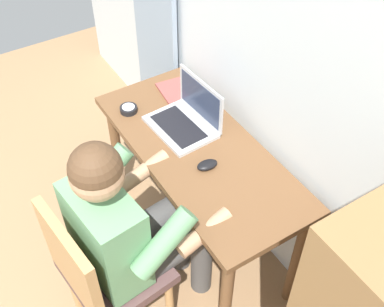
{
  "coord_description": "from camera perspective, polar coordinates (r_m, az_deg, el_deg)",
  "views": [
    {
      "loc": [
        1.04,
        0.98,
        2.33
      ],
      "look_at": [
        -0.23,
        1.76,
        0.84
      ],
      "focal_mm": 44.76,
      "sensor_mm": 36.0,
      "label": 1
    }
  ],
  "objects": [
    {
      "name": "wall_back",
      "position": [
        1.93,
        14.88,
        9.43
      ],
      "size": [
        4.8,
        0.05,
        2.5
      ],
      "primitive_type": "cube",
      "color": "silver",
      "rests_on": "ground_plane"
    },
    {
      "name": "desk",
      "position": [
        2.36,
        0.78,
        -1.43
      ],
      "size": [
        1.23,
        0.53,
        0.74
      ],
      "color": "brown",
      "rests_on": "ground_plane"
    },
    {
      "name": "chair",
      "position": [
        2.16,
        -10.77,
        -13.74
      ],
      "size": [
        0.46,
        0.45,
        0.9
      ],
      "color": "brown",
      "rests_on": "ground_plane"
    },
    {
      "name": "person_seated",
      "position": [
        2.05,
        -6.99,
        -8.55
      ],
      "size": [
        0.57,
        0.61,
        1.21
      ],
      "color": "#4C4C4C",
      "rests_on": "ground_plane"
    },
    {
      "name": "laptop",
      "position": [
        2.36,
        -0.58,
        4.33
      ],
      "size": [
        0.35,
        0.27,
        0.24
      ],
      "color": "#B7BABF",
      "rests_on": "desk"
    },
    {
      "name": "computer_mouse",
      "position": [
        2.17,
        1.83,
        -1.37
      ],
      "size": [
        0.07,
        0.11,
        0.03
      ],
      "primitive_type": "ellipsoid",
      "rotation": [
        0.0,
        0.0,
        -0.1
      ],
      "color": "black",
      "rests_on": "desk"
    },
    {
      "name": "desk_clock",
      "position": [
        2.49,
        -7.56,
        5.27
      ],
      "size": [
        0.09,
        0.09,
        0.03
      ],
      "color": "black",
      "rests_on": "desk"
    },
    {
      "name": "notebook_pad",
      "position": [
        2.6,
        -1.99,
        7.41
      ],
      "size": [
        0.23,
        0.17,
        0.01
      ],
      "primitive_type": "cube",
      "rotation": [
        0.0,
        0.0,
        -0.12
      ],
      "color": "#994742",
      "rests_on": "desk"
    }
  ]
}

